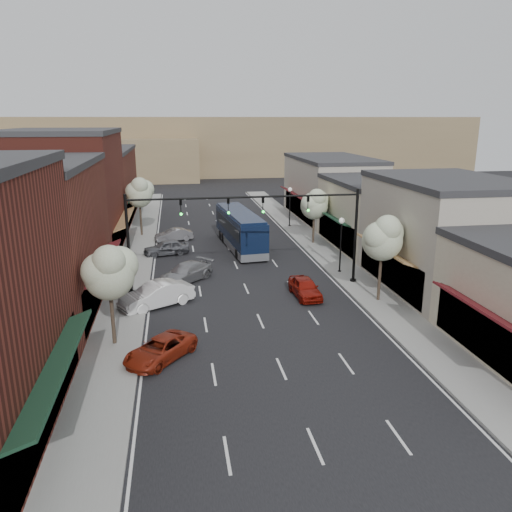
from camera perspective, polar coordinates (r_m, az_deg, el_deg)
name	(u,v)px	position (r m, az deg, el deg)	size (l,w,h in m)	color
ground	(266,335)	(28.48, 1.20, -9.00)	(160.00, 160.00, 0.00)	black
sidewalk_left	(136,255)	(45.65, -13.55, 0.17)	(2.80, 73.00, 0.15)	gray
sidewalk_right	(318,247)	(47.37, 7.14, 1.04)	(2.80, 73.00, 0.15)	gray
curb_left	(152,254)	(45.56, -11.79, 0.24)	(0.25, 73.00, 0.17)	gray
curb_right	(304,247)	(47.00, 5.50, 0.97)	(0.25, 73.00, 0.17)	gray
bldg_left_midnear	(19,240)	(33.63, -25.41, 1.70)	(10.14, 14.10, 9.40)	maroon
bldg_left_midfar	(65,194)	(46.88, -21.01, 6.63)	(10.14, 14.10, 10.90)	maroon
bldg_left_far	(93,185)	(62.66, -18.08, 7.74)	(10.14, 18.10, 8.40)	maroon
bldg_right_midnear	(444,235)	(37.34, 20.64, 2.28)	(9.14, 12.10, 7.90)	#A69F8F
bldg_right_midfar	(376,214)	(48.01, 13.53, 4.70)	(9.14, 12.10, 6.40)	beige
bldg_right_far	(331,188)	(60.91, 8.52, 7.65)	(9.14, 16.10, 7.40)	#A69F8F
hill_far	(194,145)	(115.71, -7.11, 12.51)	(120.00, 30.00, 12.00)	#7A6647
hill_near	(68,159)	(105.71, -20.67, 10.30)	(50.00, 20.00, 8.00)	#7A6647
signal_mast_right	(324,223)	(35.77, 7.80, 3.77)	(8.22, 0.46, 7.00)	black
signal_mast_left	(163,228)	(34.24, -10.54, 3.12)	(8.22, 0.46, 7.00)	black
tree_right_near	(383,237)	(33.03, 14.36, 2.14)	(2.85, 2.65, 5.95)	#47382B
tree_right_far	(315,203)	(47.91, 6.75, 6.01)	(2.85, 2.65, 5.43)	#47382B
tree_left_near	(110,271)	(26.75, -16.39, -1.63)	(2.85, 2.65, 5.69)	#47382B
tree_left_far	(140,192)	(52.03, -13.16, 7.14)	(2.85, 2.65, 6.13)	#47382B
lamp_post_near	(341,236)	(39.11, 9.70, 2.27)	(0.44, 0.44, 4.44)	black
lamp_post_far	(290,200)	(55.63, 3.89, 6.36)	(0.44, 0.44, 4.44)	black
coach_bus	(240,229)	(46.64, -1.85, 3.10)	(3.51, 11.44, 3.44)	#0D1935
red_hatchback	(305,287)	(34.19, 5.62, -3.59)	(1.58, 3.92, 1.34)	maroon
parked_car_a	(160,349)	(25.97, -10.89, -10.43)	(1.91, 4.15, 1.15)	maroon
parked_car_b	(157,295)	(32.86, -11.29, -4.39)	(1.69, 4.85, 1.60)	white
parked_car_c	(186,273)	(37.54, -8.02, -1.89)	(1.92, 4.73, 1.37)	gray
parked_car_d	(166,248)	(45.04, -10.23, 0.95)	(1.61, 3.99, 1.36)	slate
parked_car_e	(174,235)	(50.14, -9.37, 2.39)	(1.29, 3.71, 1.22)	gray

